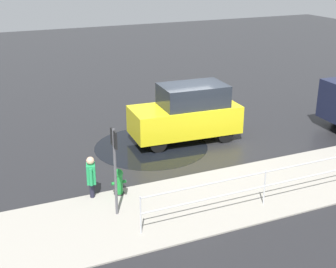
{
  "coord_description": "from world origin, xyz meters",
  "views": [
    {
      "loc": [
        7.29,
        14.2,
        6.34
      ],
      "look_at": [
        1.53,
        1.17,
        0.9
      ],
      "focal_mm": 50.0,
      "sensor_mm": 36.0,
      "label": 1
    }
  ],
  "objects_px": {
    "fire_hydrant": "(119,182)",
    "pedestrian": "(91,175)",
    "sign_post": "(115,160)",
    "moving_hatchback": "(187,113)"
  },
  "relations": [
    {
      "from": "fire_hydrant",
      "to": "pedestrian",
      "type": "relative_size",
      "value": 0.66
    },
    {
      "from": "fire_hydrant",
      "to": "sign_post",
      "type": "bearing_deg",
      "value": 68.75
    },
    {
      "from": "moving_hatchback",
      "to": "fire_hydrant",
      "type": "distance_m",
      "value": 4.79
    },
    {
      "from": "moving_hatchback",
      "to": "pedestrian",
      "type": "bearing_deg",
      "value": 33.49
    },
    {
      "from": "moving_hatchback",
      "to": "sign_post",
      "type": "relative_size",
      "value": 1.66
    },
    {
      "from": "pedestrian",
      "to": "sign_post",
      "type": "height_order",
      "value": "sign_post"
    },
    {
      "from": "sign_post",
      "to": "pedestrian",
      "type": "bearing_deg",
      "value": -75.17
    },
    {
      "from": "moving_hatchback",
      "to": "fire_hydrant",
      "type": "relative_size",
      "value": 4.97
    },
    {
      "from": "moving_hatchback",
      "to": "fire_hydrant",
      "type": "bearing_deg",
      "value": 40.32
    },
    {
      "from": "pedestrian",
      "to": "moving_hatchback",
      "type": "bearing_deg",
      "value": -146.51
    }
  ]
}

